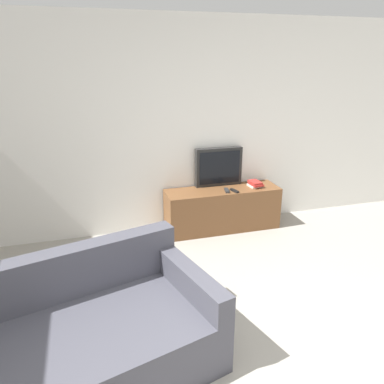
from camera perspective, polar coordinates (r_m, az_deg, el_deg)
The scene contains 7 objects.
wall_back at distance 4.63m, azimuth -3.24°, elevation 9.67°, with size 9.00×0.06×2.60m.
tv_stand at distance 4.85m, azimuth 4.63°, elevation -2.59°, with size 1.46×0.43×0.54m.
television at distance 4.83m, azimuth 4.09°, elevation 3.84°, with size 0.61×0.09×0.50m.
couch at distance 2.85m, azimuth -19.51°, elevation -21.81°, with size 2.27×1.51×0.80m.
book_stack at distance 4.88m, azimuth 9.58°, elevation 1.22°, with size 0.17×0.20×0.08m.
remote_on_stand at distance 4.68m, azimuth 5.31°, elevation 0.24°, with size 0.08×0.16×0.02m.
remote_secondary at distance 4.68m, azimuth 6.47°, elevation 0.20°, with size 0.07×0.15×0.02m.
Camera 1 is at (-1.02, -1.42, 2.11)m, focal length 35.00 mm.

